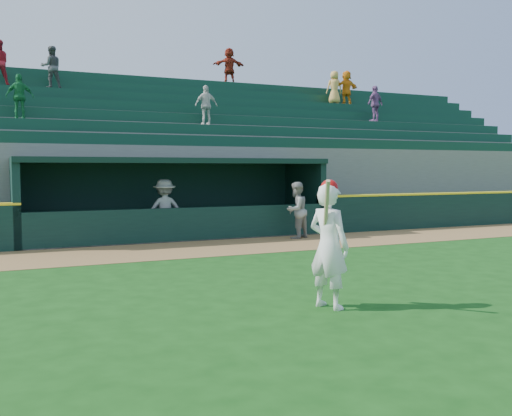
% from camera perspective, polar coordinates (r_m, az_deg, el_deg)
% --- Properties ---
extents(ground, '(120.00, 120.00, 0.00)m').
position_cam_1_polar(ground, '(10.98, 3.49, -7.32)').
color(ground, '#124210').
rests_on(ground, ground).
extents(warning_track, '(40.00, 3.00, 0.01)m').
position_cam_1_polar(warning_track, '(15.42, -5.10, -4.03)').
color(warning_track, olive).
rests_on(warning_track, ground).
extents(field_wall_right, '(15.50, 0.30, 1.20)m').
position_cam_1_polar(field_wall_right, '(23.66, 22.61, -0.07)').
color(field_wall_right, black).
rests_on(field_wall_right, ground).
extents(wall_stripe_right, '(15.50, 0.32, 0.06)m').
position_cam_1_polar(wall_stripe_right, '(23.63, 22.65, 1.45)').
color(wall_stripe_right, yellow).
rests_on(wall_stripe_right, field_wall_right).
extents(dugout_player_front, '(1.05, 0.97, 1.74)m').
position_cam_1_polar(dugout_player_front, '(17.48, 4.04, -0.23)').
color(dugout_player_front, gray).
rests_on(dugout_player_front, ground).
extents(dugout_player_inside, '(1.22, 0.76, 1.83)m').
position_cam_1_polar(dugout_player_inside, '(17.29, -9.12, -0.16)').
color(dugout_player_inside, '#9B9B96').
rests_on(dugout_player_inside, ground).
extents(dugout, '(9.40, 2.80, 2.46)m').
position_cam_1_polar(dugout, '(18.24, -8.37, 1.46)').
color(dugout, slate).
rests_on(dugout, ground).
extents(stands, '(34.50, 6.25, 7.60)m').
position_cam_1_polar(stands, '(22.64, -11.70, 4.56)').
color(stands, slate).
rests_on(stands, ground).
extents(batter_at_plate, '(0.68, 0.86, 2.00)m').
position_cam_1_polar(batter_at_plate, '(8.82, 7.29, -3.60)').
color(batter_at_plate, white).
rests_on(batter_at_plate, ground).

